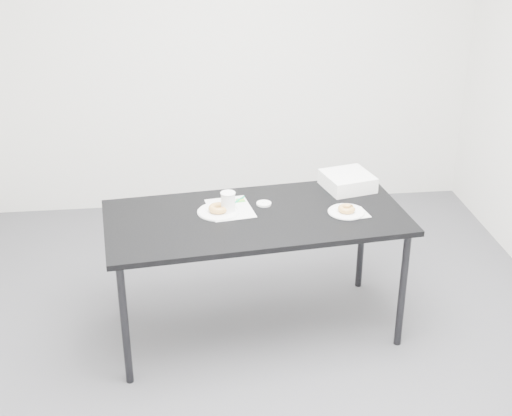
{
  "coord_description": "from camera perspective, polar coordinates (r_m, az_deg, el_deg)",
  "views": [
    {
      "loc": [
        -0.38,
        -3.49,
        2.57
      ],
      "look_at": [
        0.03,
        0.02,
        0.88
      ],
      "focal_mm": 50.0,
      "sensor_mm": 36.0,
      "label": 1
    }
  ],
  "objects": [
    {
      "name": "donut_near",
      "position": [
        4.11,
        7.26,
        -0.06
      ],
      "size": [
        0.1,
        0.1,
        0.03
      ],
      "primitive_type": "torus",
      "rotation": [
        0.0,
        0.0,
        0.05
      ],
      "color": "#C08D3C",
      "rests_on": "plate_near"
    },
    {
      "name": "donut_far",
      "position": [
        4.09,
        -3.02,
        -0.01
      ],
      "size": [
        0.15,
        0.15,
        0.04
      ],
      "primitive_type": "torus",
      "rotation": [
        0.0,
        0.0,
        0.37
      ],
      "color": "#C08D3C",
      "rests_on": "plate_far"
    },
    {
      "name": "table",
      "position": [
        4.09,
        -0.01,
        -1.32
      ],
      "size": [
        1.78,
        0.98,
        0.78
      ],
      "rotation": [
        0.0,
        0.0,
        0.11
      ],
      "color": "black",
      "rests_on": "floor"
    },
    {
      "name": "bakery_box",
      "position": [
        4.43,
        7.33,
        2.16
      ],
      "size": [
        0.34,
        0.34,
        0.09
      ],
      "primitive_type": "cube",
      "rotation": [
        0.0,
        0.0,
        0.24
      ],
      "color": "white",
      "rests_on": "table"
    },
    {
      "name": "plate_far",
      "position": [
        4.1,
        -3.02,
        -0.3
      ],
      "size": [
        0.24,
        0.24,
        0.01
      ],
      "primitive_type": "cylinder",
      "color": "white",
      "rests_on": "table"
    },
    {
      "name": "floor",
      "position": [
        4.35,
        -0.37,
        -10.63
      ],
      "size": [
        4.0,
        4.0,
        0.0
      ],
      "primitive_type": "plane",
      "color": "#4B4B50",
      "rests_on": "ground"
    },
    {
      "name": "coffee_cup",
      "position": [
        4.08,
        -2.25,
        0.48
      ],
      "size": [
        0.08,
        0.08,
        0.12
      ],
      "primitive_type": "cylinder",
      "color": "white",
      "rests_on": "table"
    },
    {
      "name": "plate_near",
      "position": [
        4.12,
        7.25,
        -0.31
      ],
      "size": [
        0.21,
        0.21,
        0.01
      ],
      "primitive_type": "cylinder",
      "color": "white",
      "rests_on": "napkin"
    },
    {
      "name": "logo_patch",
      "position": [
        4.24,
        -1.25,
        0.62
      ],
      "size": [
        0.06,
        0.06,
        0.0
      ],
      "primitive_type": "cube",
      "rotation": [
        0.0,
        0.0,
        0.16
      ],
      "color": "green",
      "rests_on": "scorecard"
    },
    {
      "name": "wall_back",
      "position": [
        5.64,
        -2.69,
        13.04
      ],
      "size": [
        4.0,
        0.02,
        2.7
      ],
      "primitive_type": "cube",
      "color": "silver",
      "rests_on": "floor"
    },
    {
      "name": "pen",
      "position": [
        4.22,
        -1.49,
        0.58
      ],
      "size": [
        0.1,
        0.12,
        0.01
      ],
      "primitive_type": "cylinder",
      "rotation": [
        0.0,
        1.57,
        0.91
      ],
      "color": "#0D9367",
      "rests_on": "scorecard"
    },
    {
      "name": "napkin",
      "position": [
        4.12,
        7.86,
        -0.42
      ],
      "size": [
        0.17,
        0.17,
        0.0
      ],
      "primitive_type": "cube",
      "rotation": [
        0.0,
        0.0,
        0.19
      ],
      "color": "silver",
      "rests_on": "table"
    },
    {
      "name": "cup_lid",
      "position": [
        4.19,
        0.63,
        0.35
      ],
      "size": [
        0.09,
        0.09,
        0.01
      ],
      "primitive_type": "cylinder",
      "color": "white",
      "rests_on": "table"
    },
    {
      "name": "scorecard",
      "position": [
        4.14,
        -2.08,
        -0.03
      ],
      "size": [
        0.29,
        0.34,
        0.0
      ],
      "primitive_type": "cube",
      "rotation": [
        0.0,
        0.0,
        0.16
      ],
      "color": "silver",
      "rests_on": "table"
    }
  ]
}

